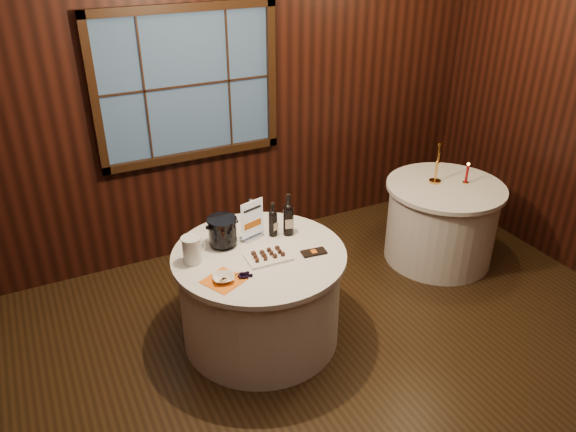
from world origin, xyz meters
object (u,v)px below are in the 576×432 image
chocolate_plate (268,256)px  cracker_bowl (224,278)px  ice_bucket (223,231)px  grape_bunch (244,274)px  red_candle (467,175)px  port_bottle_left (273,221)px  glass_pitcher (192,250)px  port_bottle_right (288,217)px  side_table (441,222)px  sign_stand (252,225)px  main_table (260,295)px  brass_candlestick (437,168)px  chocolate_box (314,252)px

chocolate_plate → cracker_bowl: size_ratio=2.25×
chocolate_plate → ice_bucket: bearing=126.0°
grape_bunch → red_candle: size_ratio=0.80×
port_bottle_left → grape_bunch: 0.60m
ice_bucket → glass_pitcher: 0.30m
port_bottle_right → red_candle: (1.87, 0.11, -0.07)m
side_table → sign_stand: 2.03m
glass_pitcher → chocolate_plate: bearing=-35.8°
port_bottle_right → red_candle: 1.88m
sign_stand → chocolate_plate: (-0.01, -0.31, -0.09)m
port_bottle_left → grape_bunch: size_ratio=1.71×
port_bottle_left → main_table: bearing=-156.6°
port_bottle_left → brass_candlestick: brass_candlestick is taller
glass_pitcher → brass_candlestick: (2.42, 0.30, 0.04)m
main_table → chocolate_plate: (0.03, -0.10, 0.40)m
port_bottle_right → red_candle: port_bottle_right is taller
cracker_bowl → main_table: bearing=31.6°
ice_bucket → brass_candlestick: size_ratio=0.58×
ice_bucket → grape_bunch: size_ratio=1.38×
side_table → chocolate_box: (-1.64, -0.48, 0.39)m
ice_bucket → grape_bunch: ice_bucket is taller
grape_bunch → cracker_bowl: cracker_bowl is taller
sign_stand → chocolate_box: bearing=-67.4°
chocolate_box → red_candle: red_candle is taller
chocolate_box → brass_candlestick: (1.59, 0.58, 0.13)m
sign_stand → port_bottle_left: (0.16, -0.03, 0.01)m
side_table → chocolate_plate: bearing=-168.6°
main_table → brass_candlestick: 2.06m
side_table → brass_candlestick: bearing=117.1°
port_bottle_right → main_table: bearing=-137.3°
chocolate_plate → red_candle: 2.18m
red_candle → port_bottle_left: bearing=-178.0°
port_bottle_right → grape_bunch: bearing=-126.6°
main_table → sign_stand: sign_stand is taller
side_table → sign_stand: (-1.96, -0.09, 0.49)m
port_bottle_right → chocolate_box: (0.04, -0.33, -0.14)m
grape_bunch → chocolate_plate: bearing=29.4°
chocolate_box → grape_bunch: (-0.57, -0.05, 0.01)m
ice_bucket → grape_bunch: bearing=-92.1°
port_bottle_left → port_bottle_right: (0.11, -0.04, 0.03)m
brass_candlestick → side_table: bearing=-62.9°
port_bottle_left → cracker_bowl: port_bottle_left is taller
main_table → side_table: 2.02m
sign_stand → glass_pitcher: sign_stand is taller
main_table → grape_bunch: size_ratio=7.86×
red_candle → side_table: bearing=166.7°
chocolate_box → ice_bucket: bearing=151.2°
chocolate_box → brass_candlestick: 1.70m
main_table → cracker_bowl: cracker_bowl is taller
sign_stand → port_bottle_left: 0.17m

